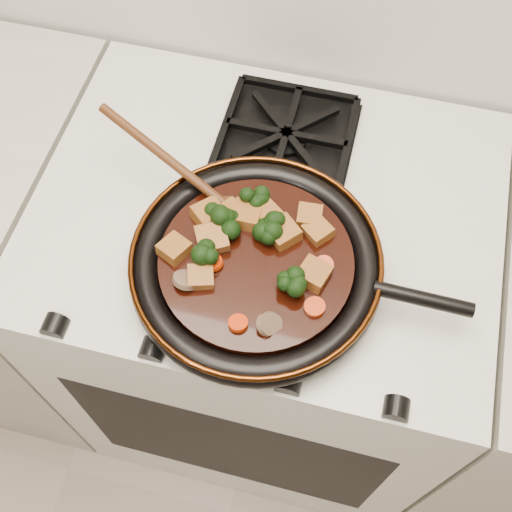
# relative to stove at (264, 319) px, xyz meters

# --- Properties ---
(stove) EXTENTS (0.76, 0.60, 0.90)m
(stove) POSITION_rel_stove_xyz_m (0.00, 0.00, 0.00)
(stove) COLOR beige
(stove) RESTS_ON ground
(burner_grate_front) EXTENTS (0.23, 0.23, 0.03)m
(burner_grate_front) POSITION_rel_stove_xyz_m (0.00, -0.14, 0.46)
(burner_grate_front) COLOR black
(burner_grate_front) RESTS_ON stove
(burner_grate_back) EXTENTS (0.23, 0.23, 0.03)m
(burner_grate_back) POSITION_rel_stove_xyz_m (0.00, 0.14, 0.46)
(burner_grate_back) COLOR black
(burner_grate_back) RESTS_ON stove
(skillet) EXTENTS (0.50, 0.37, 0.05)m
(skillet) POSITION_rel_stove_xyz_m (0.02, -0.13, 0.49)
(skillet) COLOR black
(skillet) RESTS_ON burner_grate_front
(braising_sauce) EXTENTS (0.28, 0.28, 0.02)m
(braising_sauce) POSITION_rel_stove_xyz_m (0.01, -0.13, 0.50)
(braising_sauce) COLOR black
(braising_sauce) RESTS_ON skillet
(tofu_cube_0) EXTENTS (0.06, 0.06, 0.03)m
(tofu_cube_0) POSITION_rel_stove_xyz_m (0.04, -0.08, 0.52)
(tofu_cube_0) COLOR brown
(tofu_cube_0) RESTS_ON braising_sauce
(tofu_cube_1) EXTENTS (0.06, 0.06, 0.03)m
(tofu_cube_1) POSITION_rel_stove_xyz_m (-0.07, -0.08, 0.52)
(tofu_cube_1) COLOR brown
(tofu_cube_1) RESTS_ON braising_sauce
(tofu_cube_2) EXTENTS (0.04, 0.04, 0.02)m
(tofu_cube_2) POSITION_rel_stove_xyz_m (0.07, -0.04, 0.52)
(tofu_cube_2) COLOR brown
(tofu_cube_2) RESTS_ON braising_sauce
(tofu_cube_3) EXTENTS (0.05, 0.04, 0.02)m
(tofu_cube_3) POSITION_rel_stove_xyz_m (-0.05, -0.18, 0.52)
(tofu_cube_3) COLOR brown
(tofu_cube_3) RESTS_ON braising_sauce
(tofu_cube_4) EXTENTS (0.06, 0.06, 0.03)m
(tofu_cube_4) POSITION_rel_stove_xyz_m (-0.05, -0.12, 0.52)
(tofu_cube_4) COLOR brown
(tofu_cube_4) RESTS_ON braising_sauce
(tofu_cube_5) EXTENTS (0.04, 0.05, 0.03)m
(tofu_cube_5) POSITION_rel_stove_xyz_m (-0.02, -0.06, 0.52)
(tofu_cube_5) COLOR brown
(tofu_cube_5) RESTS_ON braising_sauce
(tofu_cube_6) EXTENTS (0.05, 0.05, 0.03)m
(tofu_cube_6) POSITION_rel_stove_xyz_m (0.10, -0.14, 0.52)
(tofu_cube_6) COLOR brown
(tofu_cube_6) RESTS_ON braising_sauce
(tofu_cube_7) EXTENTS (0.05, 0.05, 0.02)m
(tofu_cube_7) POSITION_rel_stove_xyz_m (0.09, -0.06, 0.52)
(tofu_cube_7) COLOR brown
(tofu_cube_7) RESTS_ON braising_sauce
(tofu_cube_8) EXTENTS (0.05, 0.05, 0.02)m
(tofu_cube_8) POSITION_rel_stove_xyz_m (-0.04, -0.07, 0.52)
(tofu_cube_8) COLOR brown
(tofu_cube_8) RESTS_ON braising_sauce
(tofu_cube_9) EXTENTS (0.06, 0.05, 0.03)m
(tofu_cube_9) POSITION_rel_stove_xyz_m (0.01, -0.06, 0.52)
(tofu_cube_9) COLOR brown
(tofu_cube_9) RESTS_ON braising_sauce
(tofu_cube_10) EXTENTS (0.05, 0.05, 0.03)m
(tofu_cube_10) POSITION_rel_stove_xyz_m (-0.10, -0.15, 0.52)
(tofu_cube_10) COLOR brown
(tofu_cube_10) RESTS_ON braising_sauce
(broccoli_floret_0) EXTENTS (0.09, 0.09, 0.07)m
(broccoli_floret_0) POSITION_rel_stove_xyz_m (-0.01, -0.04, 0.52)
(broccoli_floret_0) COLOR black
(broccoli_floret_0) RESTS_ON braising_sauce
(broccoli_floret_1) EXTENTS (0.07, 0.06, 0.07)m
(broccoli_floret_1) POSITION_rel_stove_xyz_m (0.08, -0.16, 0.52)
(broccoli_floret_1) COLOR black
(broccoli_floret_1) RESTS_ON braising_sauce
(broccoli_floret_2) EXTENTS (0.08, 0.07, 0.07)m
(broccoli_floret_2) POSITION_rel_stove_xyz_m (-0.05, -0.08, 0.52)
(broccoli_floret_2) COLOR black
(broccoli_floret_2) RESTS_ON braising_sauce
(broccoli_floret_3) EXTENTS (0.07, 0.08, 0.06)m
(broccoli_floret_3) POSITION_rel_stove_xyz_m (-0.04, -0.09, 0.52)
(broccoli_floret_3) COLOR black
(broccoli_floret_3) RESTS_ON braising_sauce
(broccoli_floret_4) EXTENTS (0.07, 0.07, 0.07)m
(broccoli_floret_4) POSITION_rel_stove_xyz_m (-0.05, -0.08, 0.52)
(broccoli_floret_4) COLOR black
(broccoli_floret_4) RESTS_ON braising_sauce
(broccoli_floret_5) EXTENTS (0.08, 0.08, 0.06)m
(broccoli_floret_5) POSITION_rel_stove_xyz_m (0.01, -0.08, 0.52)
(broccoli_floret_5) COLOR black
(broccoli_floret_5) RESTS_ON braising_sauce
(broccoli_floret_6) EXTENTS (0.10, 0.09, 0.08)m
(broccoli_floret_6) POSITION_rel_stove_xyz_m (0.03, -0.08, 0.52)
(broccoli_floret_6) COLOR black
(broccoli_floret_6) RESTS_ON braising_sauce
(broccoli_floret_7) EXTENTS (0.08, 0.08, 0.06)m
(broccoli_floret_7) POSITION_rel_stove_xyz_m (-0.05, -0.15, 0.52)
(broccoli_floret_7) COLOR black
(broccoli_floret_7) RESTS_ON braising_sauce
(carrot_coin_0) EXTENTS (0.03, 0.03, 0.01)m
(carrot_coin_0) POSITION_rel_stove_xyz_m (0.02, -0.23, 0.51)
(carrot_coin_0) COLOR red
(carrot_coin_0) RESTS_ON braising_sauce
(carrot_coin_1) EXTENTS (0.03, 0.03, 0.02)m
(carrot_coin_1) POSITION_rel_stove_xyz_m (-0.04, -0.15, 0.51)
(carrot_coin_1) COLOR red
(carrot_coin_1) RESTS_ON braising_sauce
(carrot_coin_2) EXTENTS (0.03, 0.03, 0.01)m
(carrot_coin_2) POSITION_rel_stove_xyz_m (0.11, -0.18, 0.51)
(carrot_coin_2) COLOR red
(carrot_coin_2) RESTS_ON braising_sauce
(carrot_coin_3) EXTENTS (0.03, 0.03, 0.01)m
(carrot_coin_3) POSITION_rel_stove_xyz_m (0.08, -0.05, 0.51)
(carrot_coin_3) COLOR red
(carrot_coin_3) RESTS_ON braising_sauce
(carrot_coin_4) EXTENTS (0.03, 0.03, 0.02)m
(carrot_coin_4) POSITION_rel_stove_xyz_m (0.11, -0.12, 0.51)
(carrot_coin_4) COLOR red
(carrot_coin_4) RESTS_ON braising_sauce
(mushroom_slice_0) EXTENTS (0.03, 0.03, 0.03)m
(mushroom_slice_0) POSITION_rel_stove_xyz_m (0.05, -0.23, 0.52)
(mushroom_slice_0) COLOR brown
(mushroom_slice_0) RESTS_ON braising_sauce
(mushroom_slice_1) EXTENTS (0.05, 0.05, 0.03)m
(mushroom_slice_1) POSITION_rel_stove_xyz_m (0.06, -0.23, 0.52)
(mushroom_slice_1) COLOR brown
(mushroom_slice_1) RESTS_ON braising_sauce
(mushroom_slice_2) EXTENTS (0.05, 0.05, 0.02)m
(mushroom_slice_2) POSITION_rel_stove_xyz_m (-0.07, -0.19, 0.52)
(mushroom_slice_2) COLOR brown
(mushroom_slice_2) RESTS_ON braising_sauce
(wooden_spoon) EXTENTS (0.16, 0.09, 0.26)m
(wooden_spoon) POSITION_rel_stove_xyz_m (-0.11, -0.03, 0.53)
(wooden_spoon) COLOR #47240F
(wooden_spoon) RESTS_ON braising_sauce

